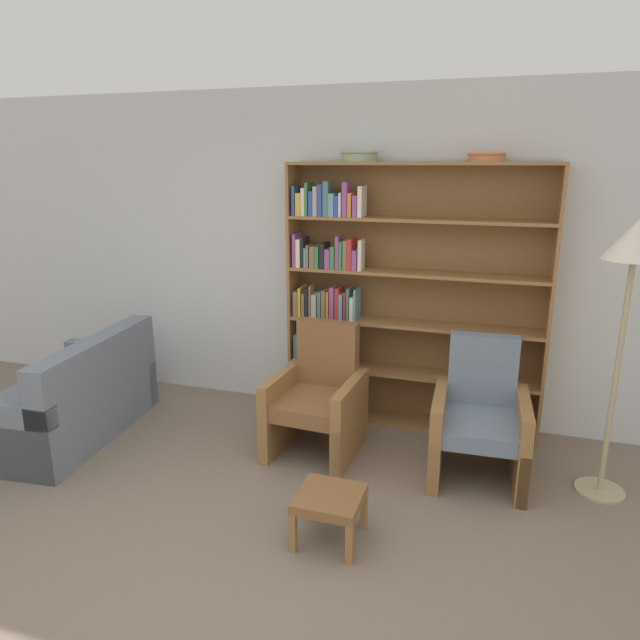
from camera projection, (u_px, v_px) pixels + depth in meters
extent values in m
plane|color=#7A6B5B|center=(232.00, 603.00, 2.88)|extent=(24.00, 24.00, 0.00)
cube|color=silver|center=(359.00, 257.00, 4.83)|extent=(12.00, 0.06, 2.75)
cube|color=olive|center=(294.00, 292.00, 4.89)|extent=(0.02, 0.30, 2.16)
cube|color=olive|center=(550.00, 310.00, 4.28)|extent=(0.02, 0.30, 2.16)
cube|color=olive|center=(420.00, 163.00, 4.30)|extent=(2.02, 0.30, 0.03)
cube|color=olive|center=(408.00, 421.00, 4.87)|extent=(2.02, 0.30, 0.03)
cube|color=brown|center=(416.00, 297.00, 4.72)|extent=(2.02, 0.01, 2.16)
cube|color=white|center=(300.00, 394.00, 5.09)|extent=(0.04, 0.18, 0.26)
cube|color=#334CB2|center=(305.00, 398.00, 5.09)|extent=(0.03, 0.19, 0.18)
cube|color=#7F6B4C|center=(307.00, 397.00, 5.06)|extent=(0.02, 0.16, 0.23)
cube|color=#7F6B4C|center=(309.00, 395.00, 5.04)|extent=(0.03, 0.15, 0.28)
cube|color=#7F6B4C|center=(313.00, 396.00, 5.02)|extent=(0.04, 0.13, 0.27)
cube|color=#4C756B|center=(318.00, 400.00, 5.04)|extent=(0.03, 0.18, 0.19)
cube|color=#388C47|center=(322.00, 399.00, 5.01)|extent=(0.04, 0.15, 0.23)
cube|color=#388C47|center=(327.00, 404.00, 5.01)|extent=(0.04, 0.15, 0.16)
cube|color=black|center=(332.00, 399.00, 4.98)|extent=(0.03, 0.15, 0.25)
cube|color=red|center=(336.00, 399.00, 4.98)|extent=(0.02, 0.18, 0.26)
cube|color=#669EB2|center=(339.00, 402.00, 4.98)|extent=(0.02, 0.17, 0.20)
cube|color=olive|center=(410.00, 373.00, 4.75)|extent=(2.02, 0.30, 0.03)
cube|color=#4C756B|center=(298.00, 348.00, 4.94)|extent=(0.03, 0.12, 0.26)
cube|color=#388C47|center=(302.00, 349.00, 4.96)|extent=(0.02, 0.18, 0.23)
cube|color=#334CB2|center=(305.00, 351.00, 4.93)|extent=(0.03, 0.13, 0.20)
cube|color=orange|center=(309.00, 352.00, 4.94)|extent=(0.04, 0.17, 0.18)
cube|color=white|center=(315.00, 353.00, 4.94)|extent=(0.04, 0.19, 0.17)
cube|color=red|center=(319.00, 349.00, 4.91)|extent=(0.02, 0.18, 0.26)
cube|color=#334CB2|center=(321.00, 350.00, 4.88)|extent=(0.02, 0.12, 0.25)
cube|color=#B2A899|center=(325.00, 351.00, 4.90)|extent=(0.04, 0.17, 0.23)
cube|color=#669EB2|center=(328.00, 352.00, 4.87)|extent=(0.02, 0.13, 0.23)
cube|color=#4C756B|center=(333.00, 353.00, 4.89)|extent=(0.03, 0.19, 0.21)
cube|color=black|center=(337.00, 350.00, 4.85)|extent=(0.04, 0.16, 0.27)
cube|color=white|center=(342.00, 352.00, 4.84)|extent=(0.04, 0.16, 0.24)
cube|color=#B2A899|center=(346.00, 352.00, 4.83)|extent=(0.02, 0.16, 0.25)
cube|color=#7F6B4C|center=(350.00, 351.00, 4.83)|extent=(0.03, 0.19, 0.28)
cube|color=black|center=(353.00, 354.00, 4.80)|extent=(0.03, 0.13, 0.24)
cube|color=#7F6B4C|center=(356.00, 355.00, 4.79)|extent=(0.02, 0.12, 0.24)
cube|color=olive|center=(412.00, 324.00, 4.64)|extent=(2.02, 0.30, 0.02)
cube|color=#7F6B4C|center=(298.00, 303.00, 4.83)|extent=(0.04, 0.12, 0.21)
cube|color=gold|center=(303.00, 301.00, 4.85)|extent=(0.02, 0.19, 0.25)
cube|color=#7F6B4C|center=(306.00, 303.00, 4.85)|extent=(0.02, 0.19, 0.20)
cube|color=black|center=(309.00, 302.00, 4.81)|extent=(0.03, 0.14, 0.25)
cube|color=#7F6B4C|center=(312.00, 300.00, 4.80)|extent=(0.02, 0.15, 0.27)
cube|color=#B2A899|center=(317.00, 304.00, 4.81)|extent=(0.04, 0.18, 0.20)
cube|color=#4C756B|center=(321.00, 304.00, 4.77)|extent=(0.03, 0.13, 0.22)
cube|color=#7F6B4C|center=(326.00, 303.00, 4.77)|extent=(0.03, 0.15, 0.24)
cube|color=orange|center=(330.00, 304.00, 4.78)|extent=(0.02, 0.19, 0.23)
cube|color=#994C99|center=(334.00, 302.00, 4.75)|extent=(0.04, 0.16, 0.27)
cube|color=red|center=(339.00, 303.00, 4.74)|extent=(0.03, 0.16, 0.26)
cube|color=#669EB2|center=(343.00, 306.00, 4.73)|extent=(0.03, 0.15, 0.22)
cube|color=red|center=(346.00, 305.00, 4.71)|extent=(0.02, 0.14, 0.23)
cube|color=#4C756B|center=(350.00, 303.00, 4.72)|extent=(0.02, 0.18, 0.27)
cube|color=white|center=(353.00, 308.00, 4.70)|extent=(0.03, 0.15, 0.20)
cube|color=#669EB2|center=(357.00, 304.00, 4.71)|extent=(0.02, 0.19, 0.26)
cube|color=olive|center=(415.00, 273.00, 4.53)|extent=(2.02, 0.30, 0.02)
cube|color=#994C99|center=(297.00, 250.00, 4.74)|extent=(0.02, 0.18, 0.27)
cube|color=white|center=(301.00, 252.00, 4.73)|extent=(0.04, 0.17, 0.23)
cube|color=black|center=(305.00, 252.00, 4.72)|extent=(0.02, 0.17, 0.24)
cube|color=#669EB2|center=(307.00, 257.00, 4.71)|extent=(0.02, 0.13, 0.16)
cube|color=#7F6B4C|center=(311.00, 255.00, 4.73)|extent=(0.02, 0.19, 0.19)
cube|color=#7F6B4C|center=(315.00, 256.00, 4.71)|extent=(0.04, 0.19, 0.18)
cube|color=#388C47|center=(319.00, 256.00, 4.70)|extent=(0.03, 0.18, 0.18)
cube|color=black|center=(325.00, 255.00, 4.68)|extent=(0.04, 0.17, 0.21)
cube|color=#994C99|center=(329.00, 258.00, 4.66)|extent=(0.04, 0.15, 0.16)
cube|color=#388C47|center=(334.00, 257.00, 4.63)|extent=(0.04, 0.13, 0.18)
cube|color=#994C99|center=(339.00, 252.00, 4.61)|extent=(0.03, 0.14, 0.27)
cube|color=#388C47|center=(343.00, 255.00, 4.62)|extent=(0.02, 0.16, 0.23)
cube|color=#7F6B4C|center=(347.00, 254.00, 4.61)|extent=(0.03, 0.17, 0.24)
cube|color=red|center=(352.00, 254.00, 4.60)|extent=(0.04, 0.17, 0.25)
cube|color=#994C99|center=(356.00, 260.00, 4.59)|extent=(0.04, 0.14, 0.16)
cube|color=white|center=(361.00, 255.00, 4.56)|extent=(0.03, 0.13, 0.24)
cube|color=olive|center=(417.00, 220.00, 4.42)|extent=(2.02, 0.30, 0.02)
cube|color=#334CB2|center=(296.00, 200.00, 4.63)|extent=(0.02, 0.17, 0.23)
cube|color=gold|center=(300.00, 204.00, 4.61)|extent=(0.04, 0.13, 0.18)
cube|color=white|center=(305.00, 202.00, 4.59)|extent=(0.03, 0.13, 0.22)
cube|color=#388C47|center=(309.00, 199.00, 4.60)|extent=(0.02, 0.18, 0.26)
cube|color=#334CB2|center=(313.00, 203.00, 4.58)|extent=(0.03, 0.13, 0.20)
cube|color=#B2A899|center=(318.00, 201.00, 4.58)|extent=(0.03, 0.19, 0.23)
cube|color=#334CB2|center=(322.00, 200.00, 4.55)|extent=(0.04, 0.14, 0.25)
cube|color=#4C756B|center=(327.00, 199.00, 4.52)|extent=(0.04, 0.13, 0.27)
cube|color=#669EB2|center=(333.00, 205.00, 4.53)|extent=(0.04, 0.14, 0.18)
cube|color=#334CB2|center=(338.00, 206.00, 4.51)|extent=(0.03, 0.13, 0.16)
cube|color=white|center=(343.00, 204.00, 4.53)|extent=(0.02, 0.18, 0.19)
cube|color=#994C99|center=(347.00, 199.00, 4.49)|extent=(0.04, 0.15, 0.27)
cube|color=orange|center=(351.00, 205.00, 4.48)|extent=(0.03, 0.14, 0.19)
cube|color=#994C99|center=(356.00, 206.00, 4.47)|extent=(0.04, 0.13, 0.17)
cube|color=white|center=(362.00, 201.00, 4.47)|extent=(0.03, 0.18, 0.24)
cylinder|color=gray|center=(359.00, 157.00, 4.43)|extent=(0.27, 0.27, 0.08)
torus|color=gray|center=(359.00, 152.00, 4.42)|extent=(0.30, 0.30, 0.02)
cylinder|color=#C67547|center=(486.00, 157.00, 4.15)|extent=(0.25, 0.25, 0.06)
torus|color=#C67547|center=(487.00, 154.00, 4.14)|extent=(0.28, 0.28, 0.02)
cube|color=slate|center=(66.00, 410.00, 4.64)|extent=(0.98, 1.55, 0.40)
cube|color=slate|center=(97.00, 365.00, 4.46)|extent=(0.33, 1.49, 0.43)
cube|color=slate|center=(3.00, 440.00, 3.98)|extent=(0.85, 0.20, 0.56)
cube|color=slate|center=(112.00, 372.00, 5.26)|extent=(0.85, 0.20, 0.56)
cube|color=#A83838|center=(67.00, 377.00, 4.31)|extent=(0.21, 0.38, 0.37)
cube|color=#4C6B4C|center=(97.00, 360.00, 4.68)|extent=(0.21, 0.38, 0.37)
cube|color=olive|center=(337.00, 454.00, 3.98)|extent=(0.07, 0.07, 0.37)
cube|color=olive|center=(264.00, 441.00, 4.17)|extent=(0.07, 0.07, 0.37)
cube|color=olive|center=(362.00, 419.00, 4.53)|extent=(0.07, 0.07, 0.37)
cube|color=olive|center=(296.00, 408.00, 4.72)|extent=(0.07, 0.07, 0.37)
cube|color=brown|center=(315.00, 404.00, 4.29)|extent=(0.51, 0.66, 0.12)
cube|color=brown|center=(328.00, 355.00, 4.46)|extent=(0.49, 0.14, 0.54)
cube|color=olive|center=(350.00, 421.00, 4.22)|extent=(0.11, 0.68, 0.61)
cube|color=olive|center=(281.00, 409.00, 4.41)|extent=(0.11, 0.68, 0.61)
cube|color=olive|center=(523.00, 482.00, 3.64)|extent=(0.07, 0.07, 0.37)
cube|color=olive|center=(433.00, 470.00, 3.78)|extent=(0.07, 0.07, 0.37)
cube|color=olive|center=(517.00, 439.00, 4.20)|extent=(0.07, 0.07, 0.37)
cube|color=olive|center=(439.00, 429.00, 4.35)|extent=(0.07, 0.07, 0.37)
cube|color=slate|center=(480.00, 425.00, 3.93)|extent=(0.51, 0.66, 0.12)
cube|color=slate|center=(483.00, 371.00, 4.11)|extent=(0.49, 0.14, 0.54)
cube|color=olive|center=(521.00, 443.00, 3.89)|extent=(0.11, 0.68, 0.61)
cube|color=olive|center=(438.00, 433.00, 4.03)|extent=(0.11, 0.68, 0.61)
cylinder|color=tan|center=(599.00, 490.00, 3.86)|extent=(0.32, 0.32, 0.02)
cylinder|color=tan|center=(615.00, 381.00, 3.64)|extent=(0.04, 0.04, 1.56)
cone|color=silver|center=(636.00, 240.00, 3.40)|extent=(0.37, 0.37, 0.24)
cube|color=olive|center=(312.00, 501.00, 3.54)|extent=(0.04, 0.04, 0.24)
cube|color=olive|center=(364.00, 510.00, 3.44)|extent=(0.04, 0.04, 0.24)
cube|color=olive|center=(293.00, 533.00, 3.24)|extent=(0.04, 0.04, 0.24)
cube|color=olive|center=(350.00, 544.00, 3.14)|extent=(0.04, 0.04, 0.24)
cube|color=brown|center=(330.00, 499.00, 3.30)|extent=(0.37, 0.37, 0.06)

